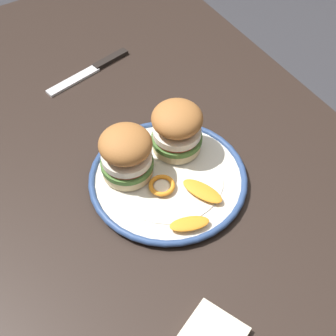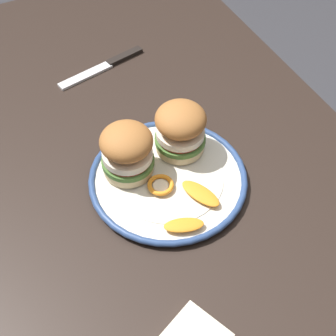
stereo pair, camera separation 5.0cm
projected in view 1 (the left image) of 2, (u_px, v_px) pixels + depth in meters
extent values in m
plane|color=#333338|center=(153.00, 332.00, 1.51)|extent=(8.00, 8.00, 0.00)
cube|color=black|center=(144.00, 181.00, 0.95)|extent=(1.36, 0.85, 0.03)
cube|color=black|center=(150.00, 82.00, 1.69)|extent=(0.06, 0.06, 0.72)
cylinder|color=silver|center=(168.00, 180.00, 0.92)|extent=(0.27, 0.27, 0.01)
torus|color=navy|center=(168.00, 178.00, 0.92)|extent=(0.29, 0.29, 0.01)
cylinder|color=silver|center=(168.00, 177.00, 0.91)|extent=(0.20, 0.20, 0.00)
cylinder|color=beige|center=(128.00, 168.00, 0.91)|extent=(0.09, 0.09, 0.02)
cylinder|color=#477033|center=(127.00, 163.00, 0.90)|extent=(0.10, 0.10, 0.01)
cylinder|color=#BC3828|center=(127.00, 160.00, 0.89)|extent=(0.08, 0.08, 0.01)
cylinder|color=silver|center=(127.00, 157.00, 0.89)|extent=(0.09, 0.09, 0.01)
ellipsoid|color=#A36633|center=(125.00, 144.00, 0.86)|extent=(0.10, 0.10, 0.05)
cylinder|color=beige|center=(177.00, 143.00, 0.95)|extent=(0.09, 0.09, 0.02)
cylinder|color=#477033|center=(177.00, 138.00, 0.94)|extent=(0.10, 0.10, 0.01)
cylinder|color=#BC3828|center=(177.00, 135.00, 0.93)|extent=(0.08, 0.08, 0.01)
cylinder|color=silver|center=(177.00, 131.00, 0.93)|extent=(0.09, 0.09, 0.01)
ellipsoid|color=#A36633|center=(177.00, 119.00, 0.90)|extent=(0.12, 0.12, 0.05)
torus|color=orange|center=(162.00, 185.00, 0.89)|extent=(0.05, 0.05, 0.01)
cylinder|color=#F4E5C6|center=(162.00, 186.00, 0.89)|extent=(0.03, 0.03, 0.00)
ellipsoid|color=orange|center=(202.00, 191.00, 0.88)|extent=(0.09, 0.06, 0.01)
ellipsoid|color=orange|center=(189.00, 224.00, 0.84)|extent=(0.05, 0.07, 0.01)
cube|color=silver|center=(71.00, 81.00, 1.10)|extent=(0.05, 0.13, 0.01)
cube|color=black|center=(111.00, 60.00, 1.15)|extent=(0.04, 0.09, 0.01)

